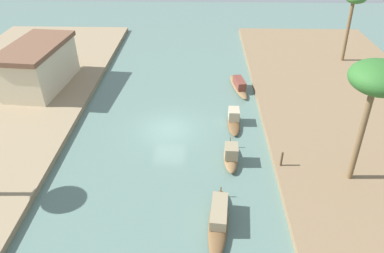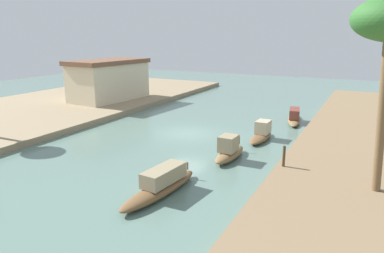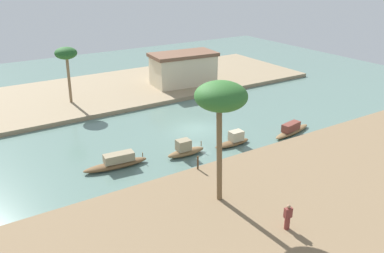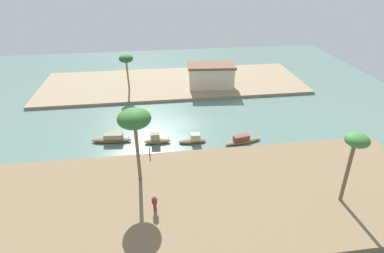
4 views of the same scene
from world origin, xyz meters
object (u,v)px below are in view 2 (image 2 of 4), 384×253
at_px(sampan_with_tall_canopy, 294,117).
at_px(mooring_post, 284,156).
at_px(sampan_with_red_awning, 229,151).
at_px(riverside_building, 109,79).
at_px(sampan_open_hull, 161,184).
at_px(sampan_foreground, 262,133).

bearing_deg(sampan_with_tall_canopy, mooring_post, 178.16).
distance_m(sampan_with_red_awning, sampan_with_tall_canopy, 10.72).
bearing_deg(sampan_with_tall_canopy, sampan_with_red_awning, 161.72).
height_order(sampan_with_tall_canopy, mooring_post, mooring_post).
distance_m(mooring_post, riverside_building, 22.80).
height_order(mooring_post, riverside_building, riverside_building).
xyz_separation_m(sampan_open_hull, mooring_post, (4.63, -4.23, 0.53)).
xyz_separation_m(sampan_foreground, riverside_building, (5.48, 17.27, 2.00)).
xyz_separation_m(sampan_open_hull, riverside_building, (15.57, 15.72, 2.00)).
bearing_deg(sampan_foreground, sampan_open_hull, 172.39).
xyz_separation_m(sampan_with_tall_canopy, sampan_open_hull, (-16.14, 2.45, 0.04)).
bearing_deg(mooring_post, sampan_open_hull, 137.58).
bearing_deg(sampan_foreground, riverside_building, 73.53).
bearing_deg(riverside_building, sampan_open_hull, -129.68).
relative_size(sampan_with_red_awning, mooring_post, 3.16).
height_order(sampan_with_tall_canopy, riverside_building, riverside_building).
xyz_separation_m(mooring_post, riverside_building, (10.94, 19.95, 1.47)).
bearing_deg(sampan_open_hull, sampan_with_red_awning, -4.95).
height_order(sampan_foreground, riverside_building, riverside_building).
xyz_separation_m(sampan_with_red_awning, mooring_post, (-0.88, -3.21, 0.47)).
relative_size(sampan_with_red_awning, riverside_building, 0.40).
bearing_deg(mooring_post, sampan_with_tall_canopy, 8.82).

